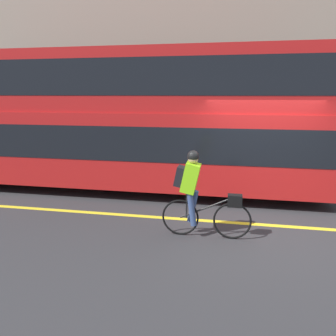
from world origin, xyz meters
The scene contains 7 objects.
ground_plane centered at (0.00, 0.00, 0.00)m, with size 80.00×80.00×0.00m, color #2D2D30.
road_center_line centered at (0.00, 0.14, 0.00)m, with size 50.00×0.14×0.01m, color yellow.
sidewalk_curb centered at (0.00, 5.11, 0.05)m, with size 60.00×1.65×0.11m.
building_facade centered at (0.00, 6.08, 3.08)m, with size 60.00×0.30×6.17m.
bus centered at (-3.83, 2.20, 2.05)m, with size 11.33×2.43×3.70m.
cyclist_on_bike centered at (-1.25, -0.64, 0.88)m, with size 1.66×0.32×1.64m.
trash_bin centered at (1.50, 5.02, 0.58)m, with size 0.46×0.46×0.94m.
Camera 1 is at (-0.69, -6.40, 2.63)m, focal length 35.00 mm.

